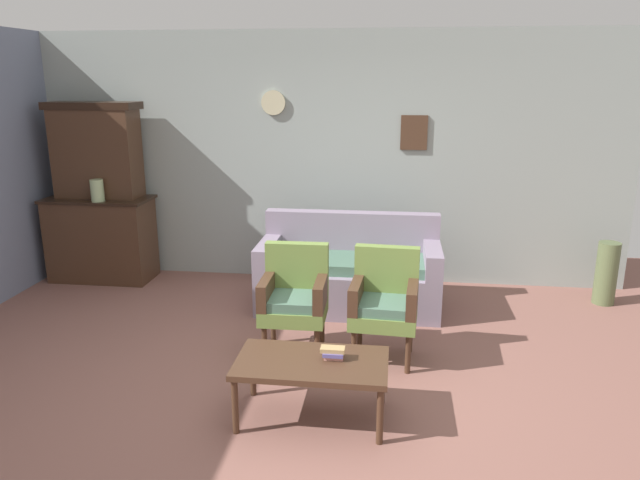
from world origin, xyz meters
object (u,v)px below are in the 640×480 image
armchair_near_couch_end (295,295)px  armchair_by_doorway (385,300)px  book_stack_on_table (333,353)px  floor_vase_by_wall (606,273)px  floral_couch (349,274)px  coffee_table (312,367)px  side_cabinet (102,239)px  vase_on_cabinet (97,190)px

armchair_near_couch_end → armchair_by_doorway: (0.73, -0.01, 0.00)m
book_stack_on_table → floor_vase_by_wall: floor_vase_by_wall is taller
floral_couch → coffee_table: 2.07m
coffee_table → side_cabinet: bearing=137.0°
vase_on_cabinet → armchair_near_couch_end: bearing=-30.8°
vase_on_cabinet → floral_couch: bearing=-6.7°
floral_couch → vase_on_cabinet: bearing=173.3°
armchair_near_couch_end → armchair_by_doorway: same height
vase_on_cabinet → armchair_near_couch_end: size_ratio=0.26×
floral_couch → floor_vase_by_wall: bearing=8.7°
coffee_table → floor_vase_by_wall: size_ratio=1.57×
coffee_table → vase_on_cabinet: bearing=138.0°
armchair_by_doorway → book_stack_on_table: size_ratio=5.63×
vase_on_cabinet → side_cabinet: bearing=119.2°
floral_couch → armchair_near_couch_end: bearing=-108.3°
armchair_by_doorway → floor_vase_by_wall: armchair_by_doorway is taller
coffee_table → floor_vase_by_wall: 3.60m
vase_on_cabinet → book_stack_on_table: (2.78, -2.34, -0.59)m
vase_on_cabinet → book_stack_on_table: vase_on_cabinet is taller
side_cabinet → armchair_near_couch_end: side_cabinet is taller
armchair_by_doorway → coffee_table: 1.07m
book_stack_on_table → side_cabinet: bearing=138.9°
armchair_by_doorway → book_stack_on_table: 0.97m
side_cabinet → book_stack_on_table: bearing=-41.1°
floor_vase_by_wall → vase_on_cabinet: bearing=-179.2°
vase_on_cabinet → floral_couch: vase_on_cabinet is taller
armchair_near_couch_end → book_stack_on_table: bearing=-65.9°
book_stack_on_table → floor_vase_by_wall: (2.50, 2.41, -0.14)m
side_cabinet → coffee_table: 3.75m
side_cabinet → floor_vase_by_wall: side_cabinet is taller
armchair_near_couch_end → floor_vase_by_wall: size_ratio=1.41×
vase_on_cabinet → book_stack_on_table: 3.68m
vase_on_cabinet → armchair_by_doorway: bearing=-24.6°
floor_vase_by_wall → armchair_near_couch_end: bearing=-153.0°
vase_on_cabinet → floor_vase_by_wall: 5.33m
vase_on_cabinet → floor_vase_by_wall: vase_on_cabinet is taller
vase_on_cabinet → coffee_table: bearing=-42.0°
floral_couch → book_stack_on_table: size_ratio=10.99×
armchair_by_doorway → book_stack_on_table: armchair_by_doorway is taller
floral_couch → coffee_table: (-0.08, -2.06, 0.05)m
armchair_near_couch_end → armchair_by_doorway: size_ratio=1.00×
floor_vase_by_wall → book_stack_on_table: bearing=-136.0°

